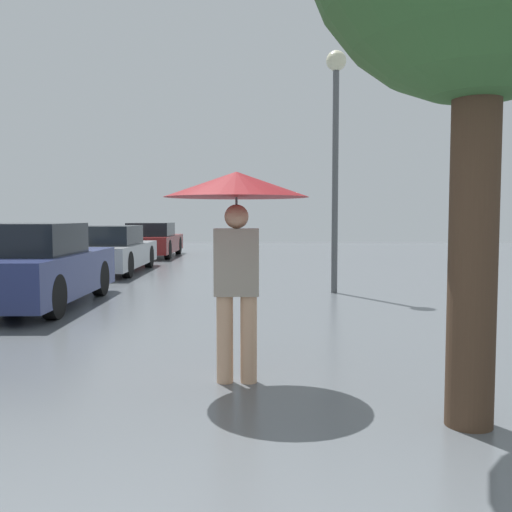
{
  "coord_description": "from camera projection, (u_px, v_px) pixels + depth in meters",
  "views": [
    {
      "loc": [
        0.37,
        -1.17,
        1.42
      ],
      "look_at": [
        0.4,
        3.64,
        1.09
      ],
      "focal_mm": 40.0,
      "sensor_mm": 36.0,
      "label": 1
    }
  ],
  "objects": [
    {
      "name": "pedestrian",
      "position": [
        236.0,
        206.0,
        4.79
      ],
      "size": [
        1.22,
        1.22,
        1.8
      ],
      "color": "tan",
      "rests_on": "ground_plane"
    },
    {
      "name": "parked_car_second",
      "position": [
        28.0,
        268.0,
        9.01
      ],
      "size": [
        1.77,
        3.87,
        1.32
      ],
      "color": "navy",
      "rests_on": "ground_plane"
    },
    {
      "name": "parked_car_third",
      "position": [
        110.0,
        251.0,
        14.54
      ],
      "size": [
        1.66,
        4.41,
        1.19
      ],
      "color": "#9EA3A8",
      "rests_on": "ground_plane"
    },
    {
      "name": "parked_car_farthest",
      "position": [
        152.0,
        241.0,
        20.28
      ],
      "size": [
        1.67,
        4.34,
        1.21
      ],
      "color": "maroon",
      "rests_on": "ground_plane"
    },
    {
      "name": "street_lamp",
      "position": [
        336.0,
        124.0,
        10.44
      ],
      "size": [
        0.37,
        0.37,
        4.44
      ],
      "color": "#515456",
      "rests_on": "ground_plane"
    }
  ]
}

